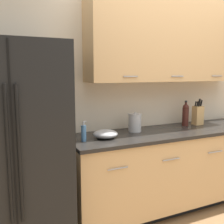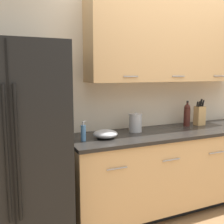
% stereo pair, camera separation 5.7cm
% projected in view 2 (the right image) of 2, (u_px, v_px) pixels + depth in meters
% --- Properties ---
extents(wall_back, '(10.00, 0.39, 2.60)m').
position_uv_depth(wall_back, '(163.00, 77.00, 3.12)').
color(wall_back, beige).
rests_on(wall_back, ground_plane).
extents(counter_unit, '(2.46, 0.64, 0.91)m').
position_uv_depth(counter_unit, '(174.00, 168.00, 3.01)').
color(counter_unit, black).
rests_on(counter_unit, ground_plane).
extents(refrigerator, '(0.89, 0.80, 1.78)m').
position_uv_depth(refrigerator, '(10.00, 152.00, 2.18)').
color(refrigerator, black).
rests_on(refrigerator, ground_plane).
extents(knife_block, '(0.13, 0.09, 0.32)m').
position_uv_depth(knife_block, '(200.00, 115.00, 3.20)').
color(knife_block, tan).
rests_on(knife_block, counter_unit).
extents(wine_bottle, '(0.08, 0.08, 0.30)m').
position_uv_depth(wine_bottle, '(187.00, 115.00, 3.14)').
color(wine_bottle, '#3D1914').
rests_on(wine_bottle, counter_unit).
extents(soap_dispenser, '(0.05, 0.05, 0.19)m').
position_uv_depth(soap_dispenser, '(83.00, 133.00, 2.45)').
color(soap_dispenser, '#4C7FB2').
rests_on(soap_dispenser, counter_unit).
extents(steel_canister, '(0.14, 0.14, 0.21)m').
position_uv_depth(steel_canister, '(135.00, 123.00, 2.84)').
color(steel_canister, '#A3A3A5').
rests_on(steel_canister, counter_unit).
extents(mixing_bowl, '(0.24, 0.24, 0.08)m').
position_uv_depth(mixing_bowl, '(105.00, 134.00, 2.57)').
color(mixing_bowl, '#A3A3A5').
rests_on(mixing_bowl, counter_unit).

